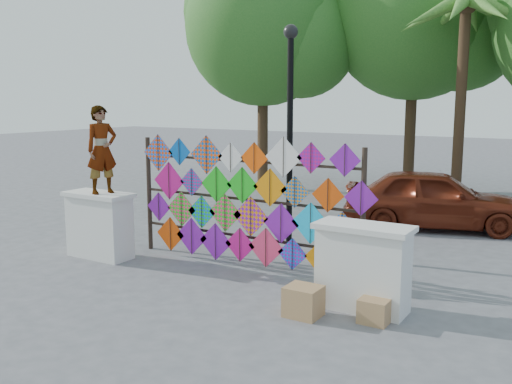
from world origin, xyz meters
TOP-DOWN VIEW (x-y plane):
  - ground at (0.00, 0.00)m, footprint 80.00×80.00m
  - parapet_left at (-2.70, -0.20)m, footprint 1.40×0.65m
  - parapet_right at (2.70, -0.20)m, footprint 1.40×0.65m
  - kite_rack at (0.05, 0.72)m, footprint 4.97×0.24m
  - tree_west at (-4.40, 9.03)m, footprint 5.85×5.20m
  - tree_mid at (0.11, 11.03)m, footprint 6.30×5.60m
  - palm_tree at (2.20, 8.00)m, footprint 3.62×3.62m
  - vendor_woman at (-2.55, -0.20)m, footprint 0.57×0.70m
  - sedan at (2.20, 5.75)m, footprint 4.53×2.87m
  - lamppost at (0.30, 2.00)m, footprint 0.28×0.28m
  - cardboard_box_near at (2.08, -0.88)m, footprint 0.49×0.44m
  - cardboard_box_far at (3.03, -0.57)m, footprint 0.40×0.37m

SIDE VIEW (x-z plane):
  - ground at x=0.00m, z-range 0.00..0.00m
  - cardboard_box_far at x=3.03m, z-range 0.00..0.34m
  - cardboard_box_near at x=2.08m, z-range 0.00..0.44m
  - parapet_left at x=-2.70m, z-range 0.01..1.29m
  - parapet_right at x=2.70m, z-range 0.01..1.29m
  - sedan at x=2.20m, z-range 0.00..1.44m
  - kite_rack at x=0.05m, z-range -0.02..2.41m
  - vendor_woman at x=-2.55m, z-range 1.28..2.94m
  - lamppost at x=0.30m, z-range 0.46..4.92m
  - palm_tree at x=2.20m, z-range 2.04..7.87m
  - tree_west at x=-4.40m, z-range 1.38..9.39m
  - tree_mid at x=0.11m, z-range 1.47..10.08m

